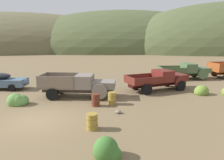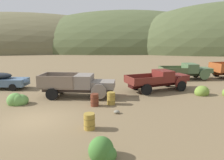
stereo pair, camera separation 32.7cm
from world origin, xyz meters
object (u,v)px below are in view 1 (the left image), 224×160
(car_chalk_blue, at_px, (3,81))
(truck_oxblood, at_px, (162,80))
(oil_drum_by_truck, at_px, (96,100))
(truck_primer_gray, at_px, (82,85))
(oil_drum_foreground, at_px, (112,98))
(oil_drum_spare, at_px, (92,122))
(truck_weathered_green, at_px, (187,71))

(car_chalk_blue, distance_m, truck_oxblood, 15.16)
(truck_oxblood, relative_size, oil_drum_by_truck, 6.96)
(truck_primer_gray, xyz_separation_m, oil_drum_foreground, (1.91, -2.43, -0.57))
(oil_drum_spare, height_order, oil_drum_by_truck, oil_drum_by_truck)
(car_chalk_blue, relative_size, truck_primer_gray, 0.82)
(truck_oxblood, bearing_deg, car_chalk_blue, 156.37)
(truck_primer_gray, bearing_deg, oil_drum_by_truck, -57.68)
(truck_weathered_green, bearing_deg, oil_drum_foreground, -136.44)
(oil_drum_spare, bearing_deg, truck_weathered_green, 40.47)
(oil_drum_spare, xyz_separation_m, oil_drum_foreground, (2.07, 3.91, 0.02))
(truck_weathered_green, height_order, oil_drum_by_truck, truck_weathered_green)
(car_chalk_blue, distance_m, oil_drum_spare, 12.98)
(car_chalk_blue, xyz_separation_m, oil_drum_foreground, (9.04, -7.04, -0.36))
(truck_weathered_green, distance_m, oil_drum_by_truck, 14.47)
(truck_weathered_green, bearing_deg, oil_drum_spare, -129.42)
(oil_drum_spare, bearing_deg, oil_drum_foreground, 62.09)
(car_chalk_blue, bearing_deg, oil_drum_spare, -41.51)
(car_chalk_blue, height_order, oil_drum_foreground, car_chalk_blue)
(car_chalk_blue, xyz_separation_m, truck_primer_gray, (7.12, -4.61, 0.21))
(truck_oxblood, distance_m, truck_weathered_green, 6.93)
(oil_drum_foreground, height_order, oil_drum_by_truck, oil_drum_foreground)
(truck_oxblood, distance_m, oil_drum_by_truck, 7.62)
(truck_weathered_green, bearing_deg, truck_oxblood, -132.66)
(oil_drum_spare, distance_m, oil_drum_foreground, 4.42)
(truck_primer_gray, distance_m, truck_oxblood, 7.57)
(oil_drum_spare, relative_size, oil_drum_by_truck, 0.97)
(truck_primer_gray, distance_m, truck_weathered_green, 13.94)
(truck_oxblood, height_order, truck_weathered_green, same)
(car_chalk_blue, xyz_separation_m, truck_oxblood, (14.65, -3.88, 0.17))
(car_chalk_blue, bearing_deg, oil_drum_by_truck, -26.55)
(oil_drum_foreground, bearing_deg, car_chalk_blue, 142.08)
(truck_primer_gray, relative_size, oil_drum_by_truck, 7.10)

